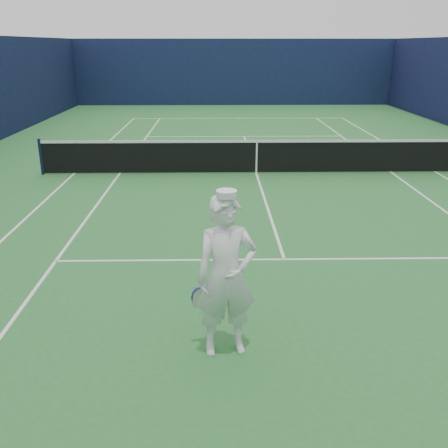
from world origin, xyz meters
The scene contains 5 objects.
ground centered at (0.00, 0.00, 0.00)m, with size 80.00×80.00×0.00m, color #286B2F.
court_markings centered at (0.00, 0.00, 0.00)m, with size 11.03×23.83×0.01m.
windscreen_fence centered at (0.00, 0.00, 2.00)m, with size 20.12×36.12×4.00m.
tennis_net centered at (0.00, 0.00, 0.55)m, with size 12.88×0.09×1.07m.
tennis_player centered at (-1.12, -9.20, 1.03)m, with size 0.88×0.61×2.11m.
Camera 1 is at (-1.24, -14.64, 3.67)m, focal length 40.00 mm.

